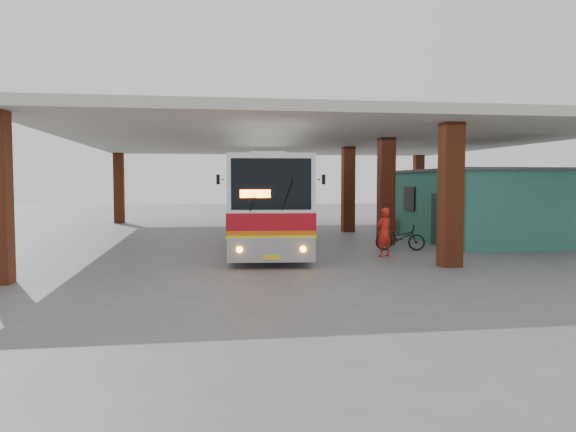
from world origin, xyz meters
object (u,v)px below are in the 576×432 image
Objects in this scene: coach_bus at (267,201)px; pedestrian at (384,232)px; motorcycle at (400,238)px; red_chair at (391,227)px.

pedestrian is at bearing -41.82° from coach_bus.
coach_bus is 6.96× the size of motorcycle.
motorcycle is at bearing -126.04° from red_chair.
red_chair is (1.73, 5.94, -0.09)m from motorcycle.
coach_bus is at bearing 79.97° from motorcycle.
motorcycle is at bearing -151.58° from pedestrian.
pedestrian reaches higher than red_chair.
red_chair is at bearing -136.25° from pedestrian.
coach_bus is at bearing -72.41° from pedestrian.
motorcycle reaches higher than red_chair.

